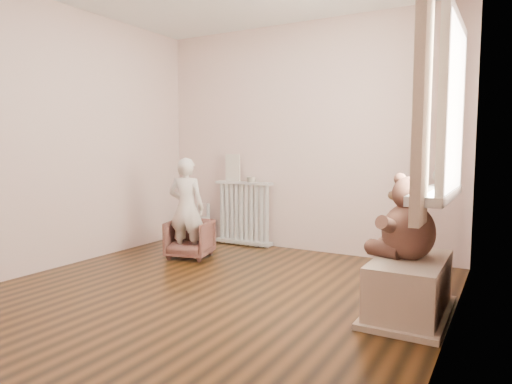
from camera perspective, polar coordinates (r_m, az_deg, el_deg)
The scene contains 17 objects.
floor at distance 3.90m, azimuth -5.30°, elevation -12.25°, with size 3.60×3.60×0.01m, color black.
back_wall at distance 5.29m, azimuth 5.83°, elevation 6.73°, with size 3.60×0.02×2.60m, color silver.
left_wall at distance 4.97m, azimuth -22.89°, elevation 6.39°, with size 0.02×3.60×2.60m, color silver.
right_wall at distance 3.06m, azimuth 23.58°, elevation 7.13°, with size 0.02×3.60×2.60m, color silver.
window at distance 3.37m, azimuth 23.53°, elevation 9.50°, with size 0.03×0.90×1.10m, color white.
window_sill at distance 3.39m, azimuth 21.64°, elevation -0.27°, with size 0.22×1.10×0.06m, color silver.
curtain_left at distance 2.82m, azimuth 20.00°, elevation 9.26°, with size 0.06×0.26×1.30m, color tan.
curtain_right at distance 3.95m, azimuth 22.77°, elevation 8.02°, with size 0.06×0.26×1.30m, color tan.
radiator at distance 5.57m, azimuth -1.52°, elevation -2.69°, with size 0.74×0.14×0.78m, color silver.
paper_doll at distance 5.60m, azimuth -2.92°, elevation 3.04°, with size 0.20×0.02×0.33m, color beige.
tin_a at distance 5.47m, azimuth -0.59°, elevation 1.58°, with size 0.10×0.10×0.06m, color #A59E8C.
toy_vanity at distance 5.90m, azimuth -6.85°, elevation -3.39°, with size 0.30×0.22×0.48m, color silver.
armchair at distance 5.01m, azimuth -8.27°, elevation -5.82°, with size 0.44×0.45×0.41m, color #532E27.
child at distance 4.92m, azimuth -8.69°, elevation -1.95°, with size 0.39×0.25×1.07m, color white.
toy_bench at distance 3.49m, azimuth 18.63°, elevation -11.24°, with size 0.46×0.87×0.41m, color #C8B398.
teddy_bear at distance 3.40m, azimuth 18.54°, elevation -3.56°, with size 0.48×0.37×0.59m, color #3D231C, non-canonical shape.
plush_cat at distance 3.78m, azimuth 22.40°, elevation 2.24°, with size 0.15×0.25×0.21m, color gray, non-canonical shape.
Camera 1 is at (2.12, -3.04, 1.19)m, focal length 32.00 mm.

